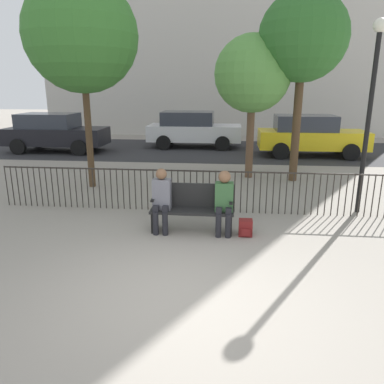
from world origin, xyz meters
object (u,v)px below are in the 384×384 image
at_px(tree_0, 253,74).
at_px(tree_2, 303,38).
at_px(seated_person_0, 162,197).
at_px(parked_car_0, 193,129).
at_px(park_bench, 192,206).
at_px(lamp_post, 372,91).
at_px(backpack, 245,228).
at_px(tree_1, 81,36).
at_px(seated_person_1, 224,199).
at_px(parked_car_2, 310,135).
at_px(parked_car_1, 55,132).

height_order(tree_0, tree_2, tree_2).
bearing_deg(seated_person_0, tree_2, 54.68).
bearing_deg(tree_0, parked_car_0, 112.10).
xyz_separation_m(park_bench, lamp_post, (3.58, 1.50, 2.14)).
bearing_deg(backpack, seated_person_0, 178.19).
bearing_deg(tree_2, lamp_post, -70.75).
relative_size(backpack, tree_2, 0.06).
relative_size(seated_person_0, tree_1, 0.23).
bearing_deg(tree_0, seated_person_0, -111.51).
distance_m(seated_person_0, tree_2, 6.39).
xyz_separation_m(seated_person_1, tree_0, (0.68, 4.74, 2.35)).
height_order(park_bench, backpack, park_bench).
relative_size(seated_person_1, backpack, 3.94).
height_order(park_bench, parked_car_2, parked_car_2).
height_order(tree_0, parked_car_1, tree_0).
distance_m(backpack, tree_2, 6.13).
bearing_deg(parked_car_0, seated_person_1, -81.10).
bearing_deg(parked_car_0, parked_car_1, -162.92).
relative_size(seated_person_0, lamp_post, 0.31).
bearing_deg(park_bench, backpack, -9.74).
bearing_deg(seated_person_1, backpack, -6.84).
relative_size(tree_2, parked_car_1, 1.25).
bearing_deg(parked_car_0, lamp_post, -62.40).
bearing_deg(tree_1, seated_person_1, -40.19).
relative_size(tree_0, lamp_post, 1.04).
bearing_deg(seated_person_0, parked_car_1, 125.60).
bearing_deg(parked_car_2, seated_person_1, -110.50).
bearing_deg(lamp_post, park_bench, -157.34).
distance_m(parked_car_0, parked_car_1, 6.02).
bearing_deg(tree_0, parked_car_2, 57.03).
distance_m(parked_car_1, parked_car_2, 10.65).
distance_m(tree_1, parked_car_0, 8.19).
relative_size(park_bench, seated_person_1, 1.29).
relative_size(tree_2, parked_car_0, 1.25).
bearing_deg(tree_2, parked_car_2, 73.28).
bearing_deg(tree_0, lamp_post, -53.62).
relative_size(lamp_post, parked_car_1, 0.96).
relative_size(tree_1, parked_car_0, 1.29).
height_order(backpack, tree_2, tree_2).
distance_m(seated_person_0, backpack, 1.69).
distance_m(parked_car_0, parked_car_2, 5.19).
bearing_deg(parked_car_0, seated_person_0, -87.53).
relative_size(park_bench, lamp_post, 0.40).
height_order(seated_person_1, parked_car_2, parked_car_2).
bearing_deg(lamp_post, parked_car_2, 87.76).
distance_m(tree_1, parked_car_2, 9.45).
bearing_deg(backpack, parked_car_0, 101.07).
xyz_separation_m(backpack, parked_car_1, (-7.81, 8.72, 0.69)).
height_order(park_bench, tree_2, tree_2).
bearing_deg(seated_person_1, park_bench, 168.30).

